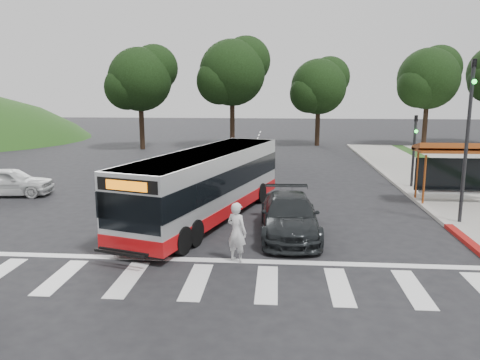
# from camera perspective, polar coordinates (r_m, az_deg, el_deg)

# --- Properties ---
(ground) EXTENTS (140.00, 140.00, 0.00)m
(ground) POSITION_cam_1_polar(r_m,az_deg,el_deg) (18.30, -2.61, -6.07)
(ground) COLOR black
(ground) RESTS_ON ground
(sidewalk_east) EXTENTS (4.00, 40.00, 0.12)m
(sidewalk_east) POSITION_cam_1_polar(r_m,az_deg,el_deg) (27.34, 23.24, -1.08)
(sidewalk_east) COLOR gray
(sidewalk_east) RESTS_ON ground
(curb_east) EXTENTS (0.30, 40.00, 0.15)m
(curb_east) POSITION_cam_1_polar(r_m,az_deg,el_deg) (26.76, 19.18, -1.01)
(curb_east) COLOR #9E9991
(curb_east) RESTS_ON ground
(curb_east_red) EXTENTS (0.32, 6.00, 0.15)m
(curb_east_red) POSITION_cam_1_polar(r_m,az_deg,el_deg) (17.58, 27.26, -7.79)
(curb_east_red) COLOR maroon
(curb_east_red) RESTS_ON ground
(crosswalk_ladder) EXTENTS (18.00, 2.60, 0.01)m
(crosswalk_ladder) POSITION_cam_1_polar(r_m,az_deg,el_deg) (13.65, -5.31, -12.21)
(crosswalk_ladder) COLOR silver
(crosswalk_ladder) RESTS_ON ground
(bus_shelter) EXTENTS (4.20, 1.60, 2.86)m
(bus_shelter) POSITION_cam_1_polar(r_m,az_deg,el_deg) (24.21, 25.34, 2.80)
(bus_shelter) COLOR #934218
(bus_shelter) RESTS_ON sidewalk_east
(traffic_signal_ne_tall) EXTENTS (0.18, 0.37, 6.50)m
(traffic_signal_ne_tall) POSITION_cam_1_polar(r_m,az_deg,el_deg) (20.28, 26.05, 5.68)
(traffic_signal_ne_tall) COLOR black
(traffic_signal_ne_tall) RESTS_ON ground
(traffic_signal_ne_short) EXTENTS (0.18, 0.37, 4.00)m
(traffic_signal_ne_short) POSITION_cam_1_polar(r_m,az_deg,el_deg) (27.02, 20.48, 4.19)
(traffic_signal_ne_short) COLOR black
(traffic_signal_ne_short) RESTS_ON ground
(tree_ne_a) EXTENTS (6.16, 5.74, 9.30)m
(tree_ne_a) POSITION_cam_1_polar(r_m,az_deg,el_deg) (47.48, 22.06, 11.49)
(tree_ne_a) COLOR black
(tree_ne_a) RESTS_ON parking_lot
(tree_north_a) EXTENTS (6.60, 6.15, 10.17)m
(tree_north_a) POSITION_cam_1_polar(r_m,az_deg,el_deg) (43.64, -0.84, 13.08)
(tree_north_a) COLOR black
(tree_north_a) RESTS_ON ground
(tree_north_b) EXTENTS (5.72, 5.33, 8.43)m
(tree_north_b) POSITION_cam_1_polar(r_m,az_deg,el_deg) (45.56, 9.66, 11.26)
(tree_north_b) COLOR black
(tree_north_b) RESTS_ON ground
(tree_north_c) EXTENTS (6.16, 5.74, 9.30)m
(tree_north_c) POSITION_cam_1_polar(r_m,az_deg,el_deg) (43.17, -11.98, 12.03)
(tree_north_c) COLOR black
(tree_north_c) RESTS_ON ground
(transit_bus) EXTENTS (5.56, 11.22, 2.84)m
(transit_bus) POSITION_cam_1_polar(r_m,az_deg,el_deg) (19.47, -4.07, -0.71)
(transit_bus) COLOR #B4B7B9
(transit_bus) RESTS_ON ground
(pedestrian) EXTENTS (0.84, 0.76, 1.92)m
(pedestrian) POSITION_cam_1_polar(r_m,az_deg,el_deg) (14.80, -0.39, -6.35)
(pedestrian) COLOR silver
(pedestrian) RESTS_ON ground
(dark_sedan) EXTENTS (2.28, 5.24, 1.50)m
(dark_sedan) POSITION_cam_1_polar(r_m,az_deg,el_deg) (17.50, 6.03, -4.36)
(dark_sedan) COLOR black
(dark_sedan) RESTS_ON ground
(west_car_white) EXTENTS (4.44, 2.20, 1.45)m
(west_car_white) POSITION_cam_1_polar(r_m,az_deg,el_deg) (26.61, -26.31, -0.18)
(west_car_white) COLOR silver
(west_car_white) RESTS_ON ground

